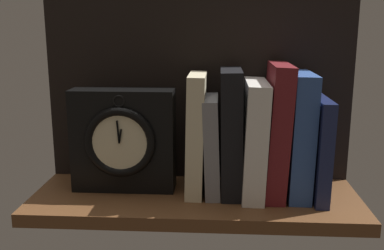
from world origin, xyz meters
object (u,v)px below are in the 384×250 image
book_blue_modern (298,135)px  book_navy_bierce (317,146)px  book_maroon_dawkins (276,130)px  framed_clock (123,140)px  book_white_catcher (254,138)px  book_cream_twain (195,134)px  book_gray_chess (212,145)px  book_black_skeptic (231,132)px

book_blue_modern → book_navy_bierce: book_blue_modern is taller
book_maroon_dawkins → framed_clock: (-30.00, 0.17, -2.50)cm
book_white_catcher → book_navy_bierce: 12.28cm
book_cream_twain → book_navy_bierce: 23.73cm
book_navy_bierce → framed_clock: bearing=179.7°
book_navy_bierce → book_maroon_dawkins: bearing=180.0°
book_gray_chess → book_black_skeptic: (3.72, 0.00, 2.66)cm
book_maroon_dawkins → framed_clock: 30.10cm
book_gray_chess → book_black_skeptic: book_black_skeptic is taller
book_navy_bierce → book_gray_chess: bearing=180.0°
book_gray_chess → framed_clock: size_ratio=0.94×
book_cream_twain → book_navy_bierce: (23.64, -0.00, -2.07)cm
book_gray_chess → framed_clock: (-17.64, 0.17, 0.71)cm
book_cream_twain → book_black_skeptic: book_black_skeptic is taller
book_black_skeptic → framed_clock: size_ratio=1.20×
book_cream_twain → book_maroon_dawkins: (15.69, -0.00, 0.99)cm
book_black_skeptic → book_blue_modern: 12.93cm
book_gray_chess → book_maroon_dawkins: 12.77cm
book_cream_twain → book_black_skeptic: (7.06, -0.00, 0.44)cm
book_blue_modern → book_navy_bierce: 4.29cm
book_black_skeptic → book_cream_twain: bearing=180.0°
book_gray_chess → framed_clock: framed_clock is taller
book_white_catcher → book_cream_twain: bearing=180.0°
book_blue_modern → framed_clock: size_ratio=1.17×
book_cream_twain → framed_clock: size_ratio=1.15×
book_maroon_dawkins → book_navy_bierce: (7.94, 0.00, -3.06)cm
framed_clock → book_white_catcher: bearing=-0.4°
book_cream_twain → book_gray_chess: (3.34, -0.00, -2.21)cm
book_maroon_dawkins → book_blue_modern: book_maroon_dawkins is taller
framed_clock → book_black_skeptic: bearing=-0.5°
book_maroon_dawkins → book_blue_modern: bearing=0.0°
book_cream_twain → book_gray_chess: bearing=-0.0°
book_black_skeptic → book_maroon_dawkins: size_ratio=0.96×
book_black_skeptic → book_gray_chess: bearing=180.0°
book_blue_modern → framed_clock: book_blue_modern is taller
book_black_skeptic → book_maroon_dawkins: 8.65cm
book_cream_twain → book_white_catcher: 11.45cm
book_maroon_dawkins → book_white_catcher: bearing=180.0°
book_gray_chess → book_white_catcher: bearing=0.0°
book_white_catcher → book_blue_modern: 8.59cm
book_cream_twain → book_black_skeptic: bearing=-0.0°
book_white_catcher → book_maroon_dawkins: (4.26, 0.00, 1.66)cm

